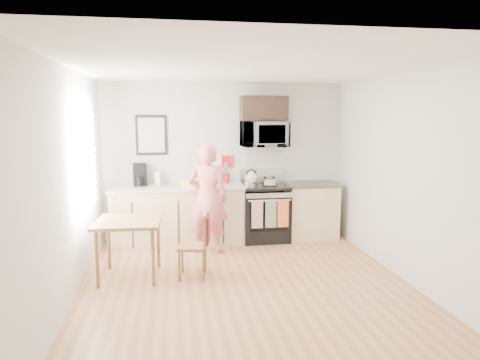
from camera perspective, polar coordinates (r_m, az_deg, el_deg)
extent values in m
plane|color=brown|center=(5.34, 1.09, -14.19)|extent=(4.60, 4.60, 0.00)
cube|color=beige|center=(7.24, -2.06, 2.51)|extent=(4.00, 0.04, 2.60)
cube|color=beige|center=(2.79, 9.51, -7.45)|extent=(4.00, 0.04, 2.60)
cube|color=beige|center=(5.03, -21.90, -0.78)|extent=(0.04, 4.60, 2.60)
cube|color=beige|center=(5.68, 21.42, 0.25)|extent=(0.04, 4.60, 2.60)
cube|color=white|center=(4.95, 1.18, 14.79)|extent=(4.00, 4.60, 0.04)
cube|color=silver|center=(5.77, -20.10, 2.95)|extent=(0.02, 1.40, 1.50)
cube|color=silver|center=(5.77, -20.00, 2.95)|extent=(0.01, 1.30, 1.40)
cube|color=tan|center=(7.03, -8.24, -4.78)|extent=(2.10, 0.60, 0.90)
cube|color=beige|center=(6.94, -8.32, -1.00)|extent=(2.14, 0.64, 0.04)
cube|color=tan|center=(7.40, 9.35, -4.14)|extent=(0.84, 0.60, 0.90)
cube|color=black|center=(7.31, 9.44, -0.54)|extent=(0.88, 0.64, 0.04)
cube|color=black|center=(7.18, 3.31, -4.95)|extent=(0.76, 0.65, 0.77)
cube|color=black|center=(6.87, 3.87, -5.04)|extent=(0.61, 0.02, 0.45)
cube|color=#B9B9BE|center=(6.80, 3.90, -2.33)|extent=(0.74, 0.02, 0.14)
cylinder|color=#B9B9BE|center=(6.76, 3.98, -2.74)|extent=(0.68, 0.02, 0.02)
cube|color=black|center=(7.08, 3.34, -0.90)|extent=(0.76, 0.65, 0.04)
cube|color=#B9B9BE|center=(7.32, 2.90, 0.53)|extent=(0.76, 0.08, 0.24)
cube|color=beige|center=(6.76, 2.31, -4.63)|extent=(0.18, 0.02, 0.44)
cube|color=#526543|center=(6.81, 4.14, -4.56)|extent=(0.18, 0.02, 0.44)
cube|color=#E35922|center=(6.85, 5.77, -4.48)|extent=(0.18, 0.02, 0.44)
imported|color=#B9B9BE|center=(7.09, 3.22, 6.11)|extent=(0.76, 0.51, 0.42)
cube|color=black|center=(7.13, 3.17, 9.50)|extent=(0.76, 0.35, 0.40)
cube|color=black|center=(7.14, -11.72, 5.88)|extent=(0.50, 0.03, 0.65)
cube|color=#A8ACA3|center=(7.12, -11.73, 5.87)|extent=(0.42, 0.01, 0.56)
cube|color=red|center=(7.23, -1.66, 2.51)|extent=(0.20, 0.02, 0.20)
imported|color=#B53D31|center=(6.43, -4.34, -2.46)|extent=(0.70, 0.56, 1.67)
cube|color=brown|center=(5.62, -14.64, -5.39)|extent=(0.80, 0.80, 0.04)
cylinder|color=brown|center=(5.48, -18.54, -10.04)|extent=(0.04, 0.04, 0.71)
cylinder|color=brown|center=(5.36, -11.51, -10.16)|extent=(0.04, 0.04, 0.71)
cylinder|color=brown|center=(6.10, -17.10, -8.07)|extent=(0.04, 0.04, 0.71)
cylinder|color=brown|center=(5.99, -10.82, -8.13)|extent=(0.04, 0.04, 0.71)
cube|color=brown|center=(5.57, -6.37, -8.79)|extent=(0.40, 0.40, 0.04)
cube|color=brown|center=(5.49, -4.65, -6.60)|extent=(0.09, 0.36, 0.43)
cube|color=#580F0F|center=(5.49, -4.42, -6.51)|extent=(0.10, 0.32, 0.35)
cylinder|color=brown|center=(5.51, -8.08, -11.35)|extent=(0.03, 0.03, 0.39)
cylinder|color=brown|center=(5.48, -4.89, -11.40)|extent=(0.03, 0.03, 0.39)
cylinder|color=brown|center=(5.79, -7.70, -10.33)|extent=(0.03, 0.03, 0.39)
cylinder|color=brown|center=(5.76, -4.67, -10.38)|extent=(0.03, 0.03, 0.39)
cube|color=brown|center=(7.16, -2.78, 0.38)|extent=(0.14, 0.16, 0.21)
cylinder|color=red|center=(7.19, -1.89, 0.18)|extent=(0.12, 0.12, 0.15)
imported|color=white|center=(6.96, -6.48, -0.55)|extent=(0.28, 0.28, 0.05)
cube|color=tan|center=(7.05, -10.84, 0.22)|extent=(0.11, 0.11, 0.23)
cube|color=black|center=(7.12, -13.20, 0.72)|extent=(0.23, 0.27, 0.36)
cylinder|color=black|center=(7.02, -13.24, -0.13)|extent=(0.13, 0.13, 0.13)
cube|color=tan|center=(6.84, -6.59, -0.50)|extent=(0.30, 0.25, 0.10)
cylinder|color=black|center=(7.07, 4.01, -0.66)|extent=(0.24, 0.24, 0.01)
cylinder|color=tan|center=(7.07, 4.02, -0.33)|extent=(0.20, 0.20, 0.07)
sphere|color=white|center=(7.17, 1.55, 0.25)|extent=(0.20, 0.20, 0.20)
cone|color=white|center=(7.15, 1.55, 1.09)|extent=(0.06, 0.06, 0.06)
torus|color=black|center=(7.16, 1.55, 0.75)|extent=(0.18, 0.02, 0.18)
cylinder|color=#B9B9BE|center=(6.86, 1.33, -0.59)|extent=(0.18, 0.18, 0.09)
cylinder|color=black|center=(6.74, 1.94, -0.45)|extent=(0.08, 0.16, 0.02)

